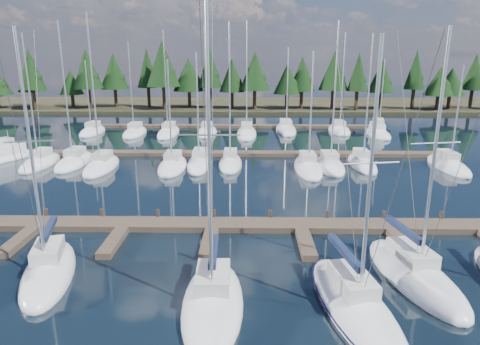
{
  "coord_description": "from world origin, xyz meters",
  "views": [
    {
      "loc": [
        2.37,
        -9.35,
        11.49
      ],
      "look_at": [
        1.79,
        22.0,
        2.83
      ],
      "focal_mm": 32.0,
      "sensor_mm": 36.0,
      "label": 1
    }
  ],
  "objects_px": {
    "front_sailboat_5": "(414,274)",
    "front_sailboat_4": "(355,305)",
    "front_sailboat_3": "(213,301)",
    "motor_yacht_right": "(377,131)",
    "motor_yacht_left": "(4,156)",
    "front_sailboat_2": "(49,271)",
    "main_dock": "(212,228)"
  },
  "relations": [
    {
      "from": "front_sailboat_2",
      "to": "front_sailboat_5",
      "type": "xyz_separation_m",
      "value": [
        19.46,
        0.04,
        -0.01
      ]
    },
    {
      "from": "front_sailboat_2",
      "to": "front_sailboat_3",
      "type": "bearing_deg",
      "value": -16.86
    },
    {
      "from": "front_sailboat_2",
      "to": "motor_yacht_left",
      "type": "distance_m",
      "value": 31.05
    },
    {
      "from": "front_sailboat_4",
      "to": "motor_yacht_left",
      "type": "bearing_deg",
      "value": 138.35
    },
    {
      "from": "motor_yacht_left",
      "to": "front_sailboat_2",
      "type": "bearing_deg",
      "value": -56.99
    },
    {
      "from": "front_sailboat_3",
      "to": "motor_yacht_left",
      "type": "xyz_separation_m",
      "value": [
        -25.94,
        28.77,
        0.15
      ]
    },
    {
      "from": "front_sailboat_2",
      "to": "motor_yacht_left",
      "type": "bearing_deg",
      "value": 123.01
    },
    {
      "from": "motor_yacht_left",
      "to": "front_sailboat_5",
      "type": "bearing_deg",
      "value": -35.56
    },
    {
      "from": "front_sailboat_3",
      "to": "motor_yacht_right",
      "type": "distance_m",
      "value": 50.22
    },
    {
      "from": "main_dock",
      "to": "front_sailboat_5",
      "type": "bearing_deg",
      "value": -29.05
    },
    {
      "from": "front_sailboat_4",
      "to": "front_sailboat_5",
      "type": "distance_m",
      "value": 4.83
    },
    {
      "from": "main_dock",
      "to": "front_sailboat_2",
      "type": "distance_m",
      "value": 10.36
    },
    {
      "from": "front_sailboat_4",
      "to": "front_sailboat_5",
      "type": "bearing_deg",
      "value": 37.39
    },
    {
      "from": "front_sailboat_5",
      "to": "motor_yacht_right",
      "type": "relative_size",
      "value": 1.64
    },
    {
      "from": "front_sailboat_2",
      "to": "motor_yacht_right",
      "type": "bearing_deg",
      "value": 55.11
    },
    {
      "from": "front_sailboat_5",
      "to": "front_sailboat_4",
      "type": "bearing_deg",
      "value": -142.61
    },
    {
      "from": "main_dock",
      "to": "front_sailboat_4",
      "type": "distance_m",
      "value": 11.75
    },
    {
      "from": "front_sailboat_3",
      "to": "front_sailboat_5",
      "type": "height_order",
      "value": "front_sailboat_3"
    },
    {
      "from": "main_dock",
      "to": "front_sailboat_3",
      "type": "bearing_deg",
      "value": -85.14
    },
    {
      "from": "front_sailboat_3",
      "to": "motor_yacht_right",
      "type": "relative_size",
      "value": 1.83
    },
    {
      "from": "front_sailboat_4",
      "to": "motor_yacht_left",
      "type": "height_order",
      "value": "front_sailboat_4"
    },
    {
      "from": "main_dock",
      "to": "motor_yacht_right",
      "type": "relative_size",
      "value": 5.32
    },
    {
      "from": "front_sailboat_3",
      "to": "front_sailboat_5",
      "type": "distance_m",
      "value": 10.8
    },
    {
      "from": "front_sailboat_2",
      "to": "front_sailboat_5",
      "type": "height_order",
      "value": "front_sailboat_2"
    },
    {
      "from": "front_sailboat_4",
      "to": "motor_yacht_left",
      "type": "xyz_separation_m",
      "value": [
        -32.54,
        28.93,
        0.17
      ]
    },
    {
      "from": "motor_yacht_right",
      "to": "front_sailboat_2",
      "type": "bearing_deg",
      "value": -124.89
    },
    {
      "from": "front_sailboat_2",
      "to": "front_sailboat_4",
      "type": "distance_m",
      "value": 15.89
    },
    {
      "from": "front_sailboat_3",
      "to": "motor_yacht_right",
      "type": "bearing_deg",
      "value": 65.39
    },
    {
      "from": "main_dock",
      "to": "front_sailboat_2",
      "type": "relative_size",
      "value": 3.25
    },
    {
      "from": "front_sailboat_5",
      "to": "motor_yacht_left",
      "type": "bearing_deg",
      "value": 144.44
    },
    {
      "from": "front_sailboat_2",
      "to": "motor_yacht_right",
      "type": "height_order",
      "value": "front_sailboat_2"
    },
    {
      "from": "motor_yacht_left",
      "to": "motor_yacht_right",
      "type": "relative_size",
      "value": 1.02
    }
  ]
}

